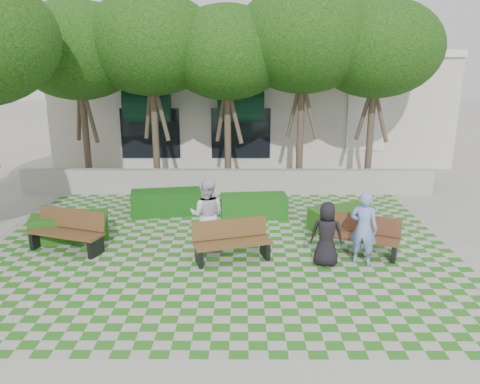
{
  "coord_description": "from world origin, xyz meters",
  "views": [
    {
      "loc": [
        0.55,
        -10.36,
        4.81
      ],
      "look_at": [
        0.5,
        1.5,
        1.4
      ],
      "focal_mm": 35.0,
      "sensor_mm": 36.0,
      "label": 1
    }
  ],
  "objects_px": {
    "hedge_midright": "(254,206)",
    "person_dark": "(327,234)",
    "bench_east": "(362,236)",
    "person_blue": "(364,228)",
    "hedge_midleft": "(167,202)",
    "bench_mid": "(232,242)",
    "hedge_west": "(70,227)",
    "bench_west": "(68,232)",
    "hedge_east": "(340,218)",
    "person_white": "(207,215)"
  },
  "relations": [
    {
      "from": "hedge_midright",
      "to": "person_dark",
      "type": "xyz_separation_m",
      "value": [
        1.64,
        -3.52,
        0.43
      ]
    },
    {
      "from": "bench_east",
      "to": "person_blue",
      "type": "distance_m",
      "value": 0.75
    },
    {
      "from": "bench_east",
      "to": "hedge_midleft",
      "type": "bearing_deg",
      "value": 173.71
    },
    {
      "from": "bench_mid",
      "to": "hedge_west",
      "type": "distance_m",
      "value": 4.66
    },
    {
      "from": "bench_mid",
      "to": "bench_west",
      "type": "xyz_separation_m",
      "value": [
        -4.25,
        0.59,
        0.03
      ]
    },
    {
      "from": "bench_west",
      "to": "hedge_west",
      "type": "xyz_separation_m",
      "value": [
        -0.22,
        0.75,
        -0.15
      ]
    },
    {
      "from": "bench_west",
      "to": "hedge_east",
      "type": "relative_size",
      "value": 1.16
    },
    {
      "from": "bench_mid",
      "to": "bench_west",
      "type": "bearing_deg",
      "value": 155.62
    },
    {
      "from": "person_blue",
      "to": "hedge_east",
      "type": "bearing_deg",
      "value": -65.36
    },
    {
      "from": "bench_east",
      "to": "hedge_east",
      "type": "xyz_separation_m",
      "value": [
        -0.16,
        1.84,
        -0.15
      ]
    },
    {
      "from": "hedge_midleft",
      "to": "hedge_west",
      "type": "distance_m",
      "value": 3.18
    },
    {
      "from": "hedge_east",
      "to": "person_blue",
      "type": "xyz_separation_m",
      "value": [
        0.03,
        -2.45,
        0.59
      ]
    },
    {
      "from": "bench_mid",
      "to": "person_dark",
      "type": "xyz_separation_m",
      "value": [
        2.26,
        -0.29,
        0.31
      ]
    },
    {
      "from": "hedge_west",
      "to": "hedge_midright",
      "type": "bearing_deg",
      "value": 20.39
    },
    {
      "from": "hedge_east",
      "to": "bench_west",
      "type": "bearing_deg",
      "value": -167.35
    },
    {
      "from": "hedge_west",
      "to": "bench_east",
      "type": "bearing_deg",
      "value": -6.91
    },
    {
      "from": "hedge_west",
      "to": "person_white",
      "type": "relative_size",
      "value": 1.07
    },
    {
      "from": "bench_east",
      "to": "person_white",
      "type": "height_order",
      "value": "person_white"
    },
    {
      "from": "hedge_midright",
      "to": "hedge_midleft",
      "type": "xyz_separation_m",
      "value": [
        -2.77,
        0.3,
        0.02
      ]
    },
    {
      "from": "hedge_midright",
      "to": "person_dark",
      "type": "distance_m",
      "value": 3.9
    },
    {
      "from": "hedge_midleft",
      "to": "person_blue",
      "type": "xyz_separation_m",
      "value": [
        5.3,
        -3.73,
        0.52
      ]
    },
    {
      "from": "person_white",
      "to": "bench_west",
      "type": "bearing_deg",
      "value": 8.57
    },
    {
      "from": "hedge_midleft",
      "to": "person_dark",
      "type": "relative_size",
      "value": 1.39
    },
    {
      "from": "person_dark",
      "to": "bench_mid",
      "type": "bearing_deg",
      "value": 3.1
    },
    {
      "from": "bench_east",
      "to": "person_white",
      "type": "xyz_separation_m",
      "value": [
        -3.92,
        0.28,
        0.47
      ]
    },
    {
      "from": "hedge_midleft",
      "to": "bench_mid",
      "type": "bearing_deg",
      "value": -58.58
    },
    {
      "from": "bench_mid",
      "to": "person_white",
      "type": "height_order",
      "value": "person_white"
    },
    {
      "from": "bench_west",
      "to": "person_white",
      "type": "relative_size",
      "value": 1.11
    },
    {
      "from": "hedge_east",
      "to": "person_dark",
      "type": "distance_m",
      "value": 2.71
    },
    {
      "from": "person_blue",
      "to": "bench_west",
      "type": "bearing_deg",
      "value": 17.71
    },
    {
      "from": "hedge_midleft",
      "to": "person_blue",
      "type": "relative_size",
      "value": 1.21
    },
    {
      "from": "person_blue",
      "to": "person_white",
      "type": "distance_m",
      "value": 3.89
    },
    {
      "from": "bench_mid",
      "to": "person_dark",
      "type": "bearing_deg",
      "value": -23.66
    },
    {
      "from": "bench_east",
      "to": "person_dark",
      "type": "bearing_deg",
      "value": -122.32
    },
    {
      "from": "bench_mid",
      "to": "hedge_midright",
      "type": "bearing_deg",
      "value": 62.77
    },
    {
      "from": "person_blue",
      "to": "person_white",
      "type": "xyz_separation_m",
      "value": [
        -3.79,
        0.88,
        0.04
      ]
    },
    {
      "from": "bench_east",
      "to": "person_dark",
      "type": "height_order",
      "value": "person_dark"
    },
    {
      "from": "hedge_midright",
      "to": "person_blue",
      "type": "height_order",
      "value": "person_blue"
    },
    {
      "from": "hedge_west",
      "to": "bench_mid",
      "type": "bearing_deg",
      "value": -16.7
    },
    {
      "from": "bench_mid",
      "to": "person_blue",
      "type": "height_order",
      "value": "person_blue"
    },
    {
      "from": "bench_west",
      "to": "hedge_west",
      "type": "bearing_deg",
      "value": 125.14
    },
    {
      "from": "bench_west",
      "to": "person_dark",
      "type": "xyz_separation_m",
      "value": [
        6.5,
        -0.88,
        0.28
      ]
    },
    {
      "from": "person_white",
      "to": "hedge_midright",
      "type": "bearing_deg",
      "value": -109.07
    },
    {
      "from": "hedge_west",
      "to": "person_dark",
      "type": "bearing_deg",
      "value": -13.6
    },
    {
      "from": "hedge_midleft",
      "to": "person_white",
      "type": "distance_m",
      "value": 3.27
    },
    {
      "from": "bench_mid",
      "to": "bench_west",
      "type": "height_order",
      "value": "bench_west"
    },
    {
      "from": "bench_mid",
      "to": "person_blue",
      "type": "distance_m",
      "value": 3.18
    },
    {
      "from": "hedge_midright",
      "to": "hedge_midleft",
      "type": "distance_m",
      "value": 2.79
    },
    {
      "from": "person_blue",
      "to": "person_dark",
      "type": "xyz_separation_m",
      "value": [
        -0.89,
        -0.09,
        -0.12
      ]
    },
    {
      "from": "hedge_east",
      "to": "person_dark",
      "type": "height_order",
      "value": "person_dark"
    }
  ]
}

